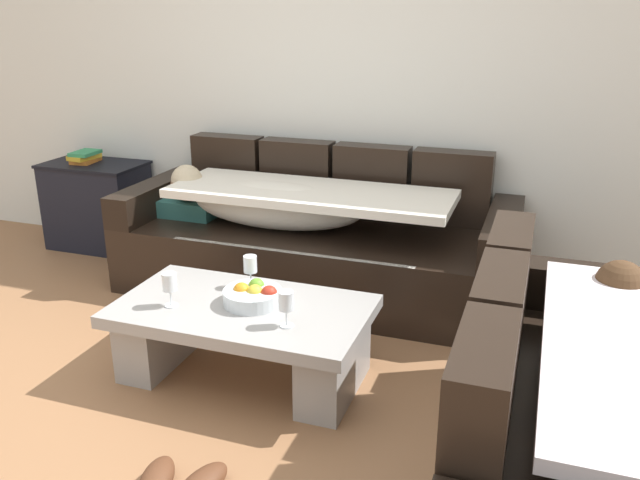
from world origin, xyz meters
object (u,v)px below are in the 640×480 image
coffee_table (243,332)px  wine_glass_near_left (170,283)px  wine_glass_near_right (286,302)px  wine_glass_far_back (250,266)px  couch_along_wall (310,240)px  couch_near_window (595,431)px  side_cabinet (98,205)px  book_stack_on_cabinet (85,157)px  fruit_bowl (253,295)px

coffee_table → wine_glass_near_left: 0.42m
wine_glass_near_right → wine_glass_far_back: size_ratio=1.00×
couch_along_wall → coffee_table: 1.11m
couch_near_window → wine_glass_near_left: (-1.86, 0.31, 0.16)m
wine_glass_near_right → side_cabinet: bearing=145.3°
couch_along_wall → wine_glass_near_right: couch_along_wall is taller
wine_glass_far_back → book_stack_on_cabinet: book_stack_on_cabinet is taller
fruit_bowl → coffee_table: bearing=-136.8°
coffee_table → fruit_bowl: fruit_bowl is taller
wine_glass_near_left → book_stack_on_cabinet: (-1.58, 1.45, 0.19)m
fruit_bowl → book_stack_on_cabinet: size_ratio=1.19×
coffee_table → side_cabinet: (-1.83, 1.33, 0.08)m
couch_along_wall → wine_glass_near_right: (0.35, -1.24, 0.17)m
fruit_bowl → book_stack_on_cabinet: bearing=146.2°
fruit_bowl → wine_glass_near_right: bearing=-35.3°
couch_along_wall → wine_glass_near_left: size_ratio=14.58×
coffee_table → wine_glass_far_back: bearing=104.0°
couch_near_window → side_cabinet: size_ratio=2.58×
couch_near_window → side_cabinet: couch_near_window is taller
book_stack_on_cabinet → couch_near_window: bearing=-27.1°
fruit_bowl → side_cabinet: side_cabinet is taller
fruit_bowl → wine_glass_far_back: 0.21m
coffee_table → side_cabinet: side_cabinet is taller
wine_glass_near_right → side_cabinet: 2.57m
wine_glass_near_right → wine_glass_far_back: 0.48m
coffee_table → wine_glass_near_right: (0.28, -0.13, 0.26)m
wine_glass_near_right → book_stack_on_cabinet: (-2.17, 1.46, 0.19)m
fruit_bowl → wine_glass_far_back: (-0.09, 0.17, 0.07)m
fruit_bowl → wine_glass_far_back: bearing=118.6°
fruit_bowl → couch_near_window: bearing=-17.3°
wine_glass_near_left → wine_glass_near_right: 0.59m
wine_glass_near_right → book_stack_on_cabinet: book_stack_on_cabinet is taller
fruit_bowl → wine_glass_near_right: (0.24, -0.17, 0.07)m
couch_along_wall → couch_near_window: (1.61, -1.54, 0.01)m
fruit_bowl → wine_glass_near_left: (-0.35, -0.16, 0.07)m
couch_along_wall → fruit_bowl: size_ratio=8.65×
wine_glass_near_left → wine_glass_far_back: 0.42m
couch_near_window → wine_glass_near_right: size_ratio=11.18×
side_cabinet → fruit_bowl: bearing=-34.7°
couch_along_wall → side_cabinet: couch_along_wall is taller
couch_along_wall → fruit_bowl: bearing=-84.2°
coffee_table → book_stack_on_cabinet: size_ratio=5.12×
wine_glass_near_left → wine_glass_far_back: same height
side_cabinet → book_stack_on_cabinet: size_ratio=3.07×
wine_glass_far_back → wine_glass_near_right: bearing=-45.8°
side_cabinet → wine_glass_near_left: bearing=-43.7°
couch_near_window → fruit_bowl: (-1.50, 0.47, 0.09)m
coffee_table → wine_glass_near_right: bearing=-24.9°
couch_along_wall → book_stack_on_cabinet: bearing=173.0°
wine_glass_near_left → wine_glass_far_back: size_ratio=1.00×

